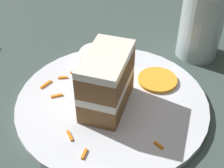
# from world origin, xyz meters

# --- Properties ---
(ground_plane) EXTENTS (6.00, 6.00, 0.00)m
(ground_plane) POSITION_xyz_m (0.00, 0.00, 0.00)
(ground_plane) COLOR #38332D
(ground_plane) RESTS_ON ground
(dining_table) EXTENTS (1.31, 1.05, 0.02)m
(dining_table) POSITION_xyz_m (0.00, 0.00, 0.01)
(dining_table) COLOR #384742
(dining_table) RESTS_ON ground
(plate) EXTENTS (0.30, 0.30, 0.01)m
(plate) POSITION_xyz_m (-0.00, 0.03, 0.03)
(plate) COLOR silver
(plate) RESTS_ON dining_table
(cake_slice) EXTENTS (0.09, 0.12, 0.09)m
(cake_slice) POSITION_xyz_m (-0.00, 0.01, 0.08)
(cake_slice) COLOR brown
(cake_slice) RESTS_ON plate
(cream_dollop) EXTENTS (0.07, 0.06, 0.04)m
(cream_dollop) POSITION_xyz_m (-0.08, 0.09, 0.05)
(cream_dollop) COLOR white
(cream_dollop) RESTS_ON plate
(orange_garnish) EXTENTS (0.07, 0.07, 0.01)m
(orange_garnish) POSITION_xyz_m (0.03, 0.11, 0.03)
(orange_garnish) COLOR orange
(orange_garnish) RESTS_ON plate
(carrot_shreds_scatter) EXTENTS (0.23, 0.13, 0.00)m
(carrot_shreds_scatter) POSITION_xyz_m (-0.04, -0.02, 0.03)
(carrot_shreds_scatter) COLOR orange
(carrot_shreds_scatter) RESTS_ON plate
(drinking_glass) EXTENTS (0.08, 0.08, 0.13)m
(drinking_glass) POSITION_xyz_m (0.04, 0.24, 0.08)
(drinking_glass) COLOR silver
(drinking_glass) RESTS_ON dining_table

